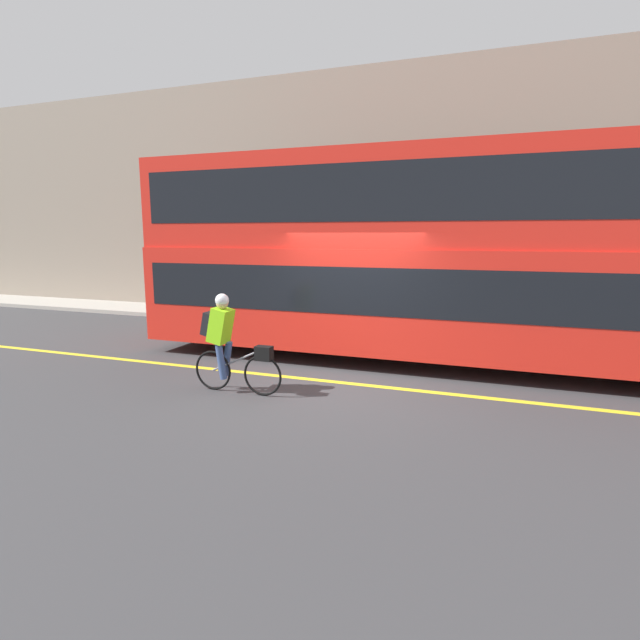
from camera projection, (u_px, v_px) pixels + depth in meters
name	position (u px, v px, depth m)	size (l,w,h in m)	color
ground_plane	(337.00, 384.00, 8.32)	(80.00, 80.00, 0.00)	#38383A
road_center_line	(339.00, 382.00, 8.42)	(50.00, 0.14, 0.01)	yellow
sidewalk_curb	(401.00, 325.00, 13.45)	(60.00, 1.87, 0.12)	#A8A399
building_facade	(412.00, 196.00, 13.86)	(60.00, 0.30, 7.05)	gray
bus	(432.00, 249.00, 9.43)	(11.35, 2.52, 3.98)	black
cyclist_on_bike	(227.00, 339.00, 7.80)	(1.52, 0.32, 1.57)	black
trash_bin	(259.00, 299.00, 14.71)	(0.60, 0.60, 0.94)	#262628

